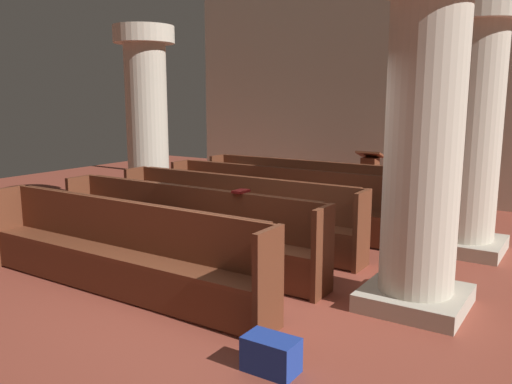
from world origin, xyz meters
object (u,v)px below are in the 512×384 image
pew_row_2 (235,210)px  pew_row_3 (185,225)px  pillar_aisle_rear (424,134)px  lectern (369,184)px  pew_row_4 (118,246)px  kneeler_box_blue (271,354)px  pillar_far_side (147,116)px  pew_row_0 (306,188)px  pew_row_1 (274,197)px  pillar_aisle_side (473,124)px  hymn_book (241,191)px

pew_row_2 → pew_row_3: (0.00, -1.08, 0.00)m
pillar_aisle_rear → lectern: (-2.15, 4.36, -1.28)m
pew_row_4 → kneeler_box_blue: (2.24, -0.54, -0.37)m
pew_row_2 → pillar_far_side: (-2.75, 1.12, 1.22)m
pew_row_0 → pillar_aisle_rear: 4.28m
lectern → kneeler_box_blue: size_ratio=2.59×
pew_row_1 → pew_row_3: same height
pew_row_1 → pew_row_4: same height
pew_row_1 → pew_row_3: bearing=-90.0°
pew_row_4 → pillar_aisle_rear: 3.33m
pew_row_2 → pillar_aisle_rear: (2.80, -0.84, 1.22)m
pew_row_0 → pillar_aisle_rear: size_ratio=1.16×
pew_row_0 → pew_row_2: same height
pew_row_0 → pillar_aisle_side: 3.13m
pew_row_2 → lectern: bearing=79.6°
pew_row_1 → lectern: bearing=75.2°
pew_row_3 → pillar_aisle_rear: 3.06m
pew_row_2 → pew_row_4: (0.00, -2.16, 0.00)m
pillar_aisle_side → pew_row_1: bearing=-172.0°
pillar_aisle_side → pillar_aisle_rear: (0.00, -2.31, 0.00)m
hymn_book → pillar_far_side: bearing=149.8°
kneeler_box_blue → hymn_book: bearing=130.1°
hymn_book → pew_row_0: bearing=103.3°
pew_row_1 → hymn_book: hymn_book is taller
pew_row_0 → lectern: (0.64, 1.36, -0.06)m
pew_row_3 → pillar_aisle_rear: bearing=5.0°
pew_row_1 → pew_row_4: 3.24m
lectern → hymn_book: lectern is taller
pew_row_1 → kneeler_box_blue: 4.41m
pew_row_3 → pillar_far_side: 3.72m
pew_row_4 → kneeler_box_blue: pew_row_4 is taller
pew_row_2 → pillar_aisle_side: pillar_aisle_side is taller
pew_row_0 → pew_row_4: bearing=-90.0°
kneeler_box_blue → pillar_aisle_rear: bearing=73.4°
pew_row_1 → kneeler_box_blue: pew_row_1 is taller
pew_row_1 → hymn_book: size_ratio=18.54×
pew_row_0 → hymn_book: size_ratio=18.54×
pillar_far_side → pillar_aisle_rear: bearing=-19.4°
pew_row_1 → pew_row_3: 2.16m
pew_row_2 → pillar_aisle_rear: size_ratio=1.16×
pillar_aisle_rear → hymn_book: pillar_aisle_rear is taller
pillar_far_side → pew_row_0: bearing=20.8°
hymn_book → pew_row_3: bearing=-166.2°
pew_row_4 → lectern: 5.72m
pillar_aisle_rear → pillar_aisle_side: bearing=90.0°
pew_row_3 → kneeler_box_blue: (2.24, -1.62, -0.37)m
pew_row_3 → lectern: (0.64, 4.60, -0.06)m
pillar_aisle_side → pillar_far_side: (-5.54, -0.35, 0.00)m
hymn_book → pillar_aisle_side: bearing=48.9°
pew_row_0 → pew_row_2: 2.16m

